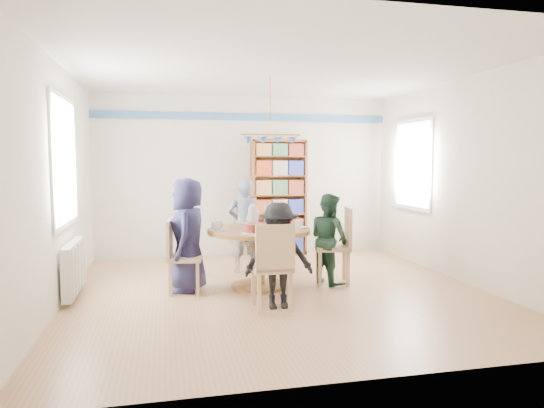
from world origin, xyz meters
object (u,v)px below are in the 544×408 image
object	(u,v)px
radiator	(74,268)
chair_near	(273,263)
bookshelf	(279,199)
chair_left	(179,253)
chair_right	(339,242)
person_far	(245,226)
person_near	(279,256)
person_right	(329,239)
dining_table	(259,244)
chair_far	(248,236)
person_left	(188,235)

from	to	relation	value
radiator	chair_near	distance (m)	2.42
chair_near	bookshelf	bearing A→B (deg)	75.62
chair_left	chair_right	bearing A→B (deg)	1.03
person_far	person_near	distance (m)	1.82
person_right	bookshelf	size ratio (longest dim) A/B	0.60
dining_table	person_far	size ratio (longest dim) A/B	0.96
radiator	person_near	bearing A→B (deg)	-22.71
radiator	chair_right	xyz separation A→B (m)	(3.29, -0.05, 0.20)
chair_far	person_far	world-z (taller)	person_far
person_near	bookshelf	xyz separation A→B (m)	(0.71, 2.99, 0.39)
chair_left	person_near	bearing A→B (deg)	-39.46
chair_far	person_right	world-z (taller)	person_right
chair_near	chair_far	bearing A→B (deg)	88.01
radiator	chair_far	size ratio (longest dim) A/B	1.10
chair_right	radiator	bearing A→B (deg)	179.19
radiator	person_far	world-z (taller)	person_far
dining_table	person_left	xyz separation A→B (m)	(-0.88, 0.03, 0.14)
person_left	radiator	bearing A→B (deg)	-79.83
radiator	chair_near	size ratio (longest dim) A/B	1.06
dining_table	person_left	bearing A→B (deg)	178.10
chair_near	bookshelf	distance (m)	3.20
chair_right	chair_left	bearing A→B (deg)	-178.97
radiator	dining_table	distance (m)	2.22
radiator	chair_far	xyz separation A→B (m)	(2.25, 1.02, 0.15)
chair_far	person_near	xyz separation A→B (m)	(0.01, -1.97, 0.08)
person_left	person_far	xyz separation A→B (m)	(0.85, 0.88, -0.02)
chair_near	person_left	bearing A→B (deg)	129.79
person_far	person_right	bearing A→B (deg)	138.71
radiator	chair_left	xyz separation A→B (m)	(1.21, -0.08, 0.14)
chair_right	person_right	distance (m)	0.14
chair_right	person_right	size ratio (longest dim) A/B	0.84
person_left	chair_near	bearing A→B (deg)	50.44
person_left	person_near	world-z (taller)	person_left
radiator	bookshelf	world-z (taller)	bookshelf
chair_far	bookshelf	distance (m)	1.33
chair_left	person_right	xyz separation A→B (m)	(1.94, 0.05, 0.10)
dining_table	person_near	xyz separation A→B (m)	(0.05, -0.91, 0.02)
bookshelf	dining_table	bearing A→B (deg)	-109.85
person_near	person_far	bearing A→B (deg)	93.14
chair_left	person_near	distance (m)	1.36
chair_far	person_near	world-z (taller)	person_near
radiator	person_far	xyz separation A→B (m)	(2.18, 0.87, 0.33)
radiator	chair_right	size ratio (longest dim) A/B	1.00
chair_right	person_far	world-z (taller)	person_far
radiator	person_left	distance (m)	1.38
chair_right	chair_near	distance (m)	1.48
person_left	person_near	xyz separation A→B (m)	(0.93, -0.93, -0.12)
radiator	bookshelf	size ratio (longest dim) A/B	0.51
person_far	chair_left	bearing A→B (deg)	46.30
radiator	person_left	world-z (taller)	person_left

